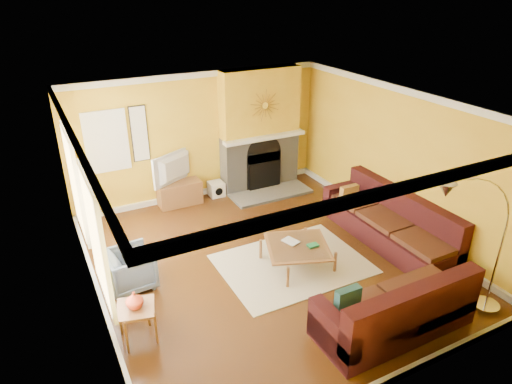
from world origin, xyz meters
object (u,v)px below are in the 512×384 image
coffee_table (297,255)px  side_table (138,323)px  sectional_sofa (355,245)px  armchair (131,269)px  arc_lamp (472,252)px  media_console (180,193)px

coffee_table → side_table: size_ratio=1.90×
sectional_sofa → armchair: 3.61m
coffee_table → arc_lamp: bearing=-59.8°
sectional_sofa → coffee_table: 0.98m
media_console → coffee_table: bearing=-72.1°
sectional_sofa → arc_lamp: (0.48, -1.70, 0.69)m
armchair → sectional_sofa: bearing=-113.3°
side_table → arc_lamp: bearing=-22.6°
armchair → side_table: 1.22m
media_console → arc_lamp: 5.84m
side_table → arc_lamp: 4.51m
armchair → side_table: size_ratio=1.32×
coffee_table → arc_lamp: size_ratio=0.44×
media_console → arc_lamp: arc_lamp is taller
media_console → armchair: bearing=-123.7°
armchair → coffee_table: bearing=-108.9°
side_table → armchair: bearing=80.5°
sectional_sofa → side_table: size_ratio=7.02×
sectional_sofa → coffee_table: (-0.80, 0.50, -0.25)m
side_table → media_console: bearing=63.4°
sectional_sofa → media_console: bearing=116.6°
armchair → arc_lamp: 4.91m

